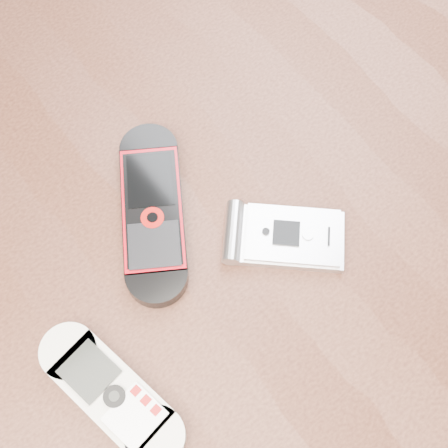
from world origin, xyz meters
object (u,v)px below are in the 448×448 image
table (220,272)px  nokia_black_red (153,211)px  motorola_razr (289,237)px  nokia_white (111,393)px

table → nokia_black_red: size_ratio=7.03×
table → motorola_razr: motorola_razr is taller
nokia_white → nokia_black_red: bearing=32.6°
table → nokia_black_red: (-0.04, 0.05, 0.11)m
nokia_white → nokia_black_red: (0.11, 0.11, 0.00)m
table → nokia_white: size_ratio=8.55×
table → motorola_razr: size_ratio=11.37×
nokia_white → table: bearing=10.8°
table → motorola_razr: (0.04, -0.04, 0.11)m
table → nokia_black_red: nokia_black_red is taller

